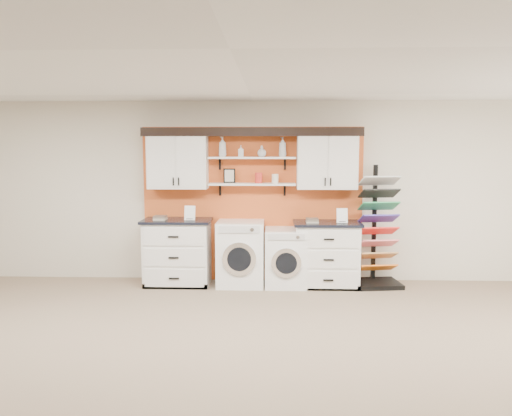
{
  "coord_description": "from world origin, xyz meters",
  "views": [
    {
      "loc": [
        0.33,
        -3.77,
        2.07
      ],
      "look_at": [
        0.11,
        2.3,
        1.34
      ],
      "focal_mm": 35.0,
      "sensor_mm": 36.0,
      "label": 1
    }
  ],
  "objects_px": {
    "washer": "(241,253)",
    "dryer": "(286,257)",
    "base_cabinet_left": "(178,252)",
    "sample_rack": "(377,249)",
    "base_cabinet_right": "(326,254)"
  },
  "relations": [
    {
      "from": "washer",
      "to": "dryer",
      "type": "xyz_separation_m",
      "value": [
        0.68,
        0.0,
        -0.06
      ]
    },
    {
      "from": "base_cabinet_left",
      "to": "dryer",
      "type": "height_order",
      "value": "base_cabinet_left"
    },
    {
      "from": "washer",
      "to": "sample_rack",
      "type": "height_order",
      "value": "sample_rack"
    },
    {
      "from": "base_cabinet_left",
      "to": "dryer",
      "type": "bearing_deg",
      "value": -0.12
    },
    {
      "from": "washer",
      "to": "sample_rack",
      "type": "distance_m",
      "value": 2.06
    },
    {
      "from": "washer",
      "to": "base_cabinet_left",
      "type": "bearing_deg",
      "value": 179.8
    },
    {
      "from": "base_cabinet_left",
      "to": "washer",
      "type": "xyz_separation_m",
      "value": [
        0.96,
        -0.0,
        -0.01
      ]
    },
    {
      "from": "washer",
      "to": "sample_rack",
      "type": "bearing_deg",
      "value": 1.15
    },
    {
      "from": "dryer",
      "to": "sample_rack",
      "type": "height_order",
      "value": "sample_rack"
    },
    {
      "from": "base_cabinet_right",
      "to": "washer",
      "type": "relative_size",
      "value": 1.02
    },
    {
      "from": "base_cabinet_left",
      "to": "dryer",
      "type": "distance_m",
      "value": 1.65
    },
    {
      "from": "base_cabinet_right",
      "to": "sample_rack",
      "type": "height_order",
      "value": "sample_rack"
    },
    {
      "from": "base_cabinet_left",
      "to": "sample_rack",
      "type": "relative_size",
      "value": 0.56
    },
    {
      "from": "base_cabinet_left",
      "to": "dryer",
      "type": "xyz_separation_m",
      "value": [
        1.65,
        -0.0,
        -0.07
      ]
    },
    {
      "from": "base_cabinet_left",
      "to": "base_cabinet_right",
      "type": "distance_m",
      "value": 2.26
    }
  ]
}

